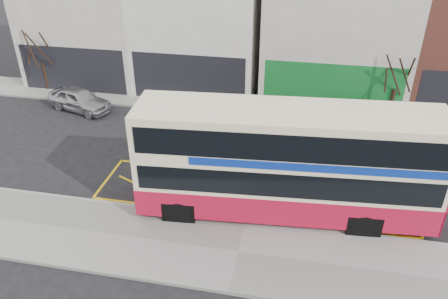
% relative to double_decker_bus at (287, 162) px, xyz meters
% --- Properties ---
extents(ground, '(120.00, 120.00, 0.00)m').
position_rel_double_decker_bus_xyz_m(ground, '(-1.46, -0.60, -2.52)').
color(ground, black).
rests_on(ground, ground).
extents(pavement, '(40.00, 4.00, 0.15)m').
position_rel_double_decker_bus_xyz_m(pavement, '(-1.46, -2.90, -2.44)').
color(pavement, gray).
rests_on(pavement, ground).
extents(kerb, '(40.00, 0.15, 0.15)m').
position_rel_double_decker_bus_xyz_m(kerb, '(-1.46, -0.98, -2.44)').
color(kerb, gray).
rests_on(kerb, ground).
extents(far_pavement, '(50.00, 3.00, 0.15)m').
position_rel_double_decker_bus_xyz_m(far_pavement, '(-1.46, 10.40, -2.44)').
color(far_pavement, gray).
rests_on(far_pavement, ground).
extents(road_markings, '(14.00, 3.40, 0.01)m').
position_rel_double_decker_bus_xyz_m(road_markings, '(-1.46, 1.00, -2.51)').
color(road_markings, '#E9B60C').
rests_on(road_markings, ground).
extents(terrace_far_left, '(8.00, 8.01, 10.80)m').
position_rel_double_decker_bus_xyz_m(terrace_far_left, '(-14.96, 14.38, 2.30)').
color(terrace_far_left, beige).
rests_on(terrace_far_left, ground).
extents(terrace_left, '(8.00, 8.01, 11.80)m').
position_rel_double_decker_bus_xyz_m(terrace_left, '(-6.96, 14.38, 2.80)').
color(terrace_left, beige).
rests_on(terrace_left, ground).
extents(terrace_green_shop, '(9.00, 8.01, 11.30)m').
position_rel_double_decker_bus_xyz_m(terrace_green_shop, '(2.04, 14.38, 2.55)').
color(terrace_green_shop, beige).
rests_on(terrace_green_shop, ground).
extents(double_decker_bus, '(12.17, 3.70, 4.79)m').
position_rel_double_decker_bus_xyz_m(double_decker_bus, '(0.00, 0.00, 0.00)').
color(double_decker_bus, beige).
rests_on(double_decker_bus, ground).
extents(bus_stop_post, '(0.73, 0.14, 2.93)m').
position_rel_double_decker_bus_xyz_m(bus_stop_post, '(-4.30, -1.20, -0.60)').
color(bus_stop_post, black).
rests_on(bus_stop_post, pavement).
extents(car_silver, '(4.55, 2.89, 1.44)m').
position_rel_double_decker_bus_xyz_m(car_silver, '(-13.37, 7.90, -1.80)').
color(car_silver, '#A8A9AD').
rests_on(car_silver, ground).
extents(car_grey, '(4.91, 2.73, 1.53)m').
position_rel_double_decker_bus_xyz_m(car_grey, '(-2.02, 7.71, -1.75)').
color(car_grey, '#44464C').
rests_on(car_grey, ground).
extents(car_white, '(5.14, 2.70, 1.42)m').
position_rel_double_decker_bus_xyz_m(car_white, '(4.60, 8.91, -1.81)').
color(car_white, silver).
rests_on(car_white, ground).
extents(street_tree_left, '(2.52, 2.52, 5.44)m').
position_rel_double_decker_bus_xyz_m(street_tree_left, '(-17.13, 10.45, 1.19)').
color(street_tree_left, black).
rests_on(street_tree_left, ground).
extents(street_tree_right, '(2.40, 2.40, 5.19)m').
position_rel_double_decker_bus_xyz_m(street_tree_right, '(5.57, 10.33, 1.02)').
color(street_tree_right, black).
rests_on(street_tree_right, ground).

